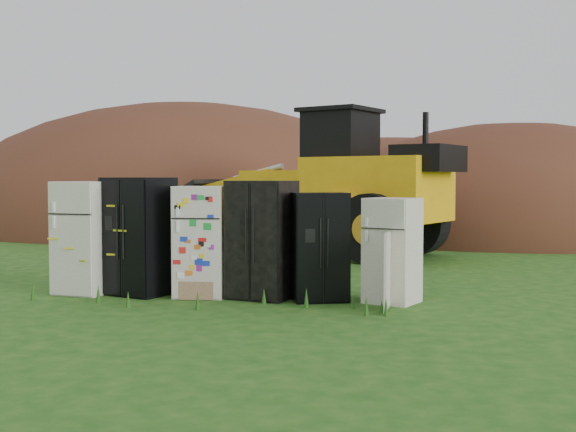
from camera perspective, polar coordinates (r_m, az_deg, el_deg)
name	(u,v)px	position (r m, az deg, el deg)	size (l,w,h in m)	color
ground	(235,297)	(11.41, -4.17, -6.43)	(120.00, 120.00, 0.00)	#1A4B14
fridge_leftmost	(85,238)	(12.13, -15.74, -1.65)	(0.80, 0.77, 1.82)	white
fridge_black_side	(139,236)	(11.82, -11.69, -1.56)	(0.98, 0.77, 1.88)	black
fridge_sticker	(201,241)	(11.45, -6.88, -2.01)	(0.78, 0.72, 1.74)	silver
fridge_dark_mid	(262,240)	(11.21, -2.07, -1.88)	(0.94, 0.76, 1.83)	black
fridge_black_right	(319,247)	(11.02, 2.50, -2.43)	(0.83, 0.69, 1.65)	black
fridge_open_door	(392,250)	(10.92, 8.24, -2.71)	(0.71, 0.66, 1.57)	white
wheel_loader	(309,182)	(17.96, 1.69, 2.69)	(7.32, 2.97, 3.54)	yellow
dirt_mound_right	(511,238)	(23.60, 17.23, -1.67)	(13.07, 9.59, 7.18)	#4E2719
dirt_mound_left	(182,229)	(26.95, -8.40, -1.01)	(18.13, 13.60, 9.25)	#4E2719
dirt_mound_back	(377,225)	(29.31, 7.01, -0.68)	(19.95, 13.30, 7.01)	#4E2719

